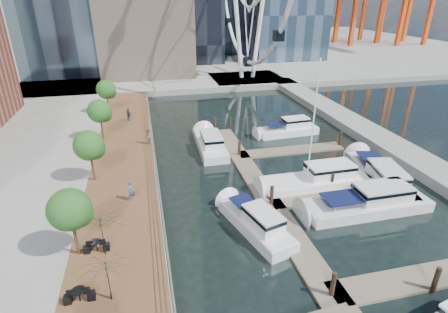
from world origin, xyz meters
The scene contains 15 objects.
ground centered at (0.00, 0.00, 0.00)m, with size 520.00×520.00×0.00m, color black.
boardwalk centered at (-9.00, 15.00, 0.50)m, with size 6.00×60.00×1.00m, color brown.
seawall centered at (-6.00, 15.00, 0.50)m, with size 0.25×60.00×1.00m, color #595954.
land_far centered at (0.00, 102.00, 0.50)m, with size 200.00×114.00×1.00m, color gray.
breakwater centered at (20.00, 20.00, 0.50)m, with size 4.00×60.00×1.00m, color gray.
pier centered at (14.00, 52.00, 0.50)m, with size 14.00×12.00×1.00m, color gray.
railing centered at (-6.10, 15.00, 1.52)m, with size 0.10×60.00×1.05m, color white, non-canonical shape.
floating_docks centered at (7.97, 9.98, 0.49)m, with size 16.00×34.00×2.60m.
street_trees centered at (-11.40, 14.00, 4.29)m, with size 2.60×42.60×4.60m.
yacht_foreground centered at (10.21, 5.52, 0.00)m, with size 3.03×11.32×2.15m, color silver, non-canonical shape.
pedestrian_near centered at (-8.13, 9.81, 1.84)m, with size 0.61×0.40×1.68m, color #4A4E63.
pedestrian_mid centered at (-6.50, 21.27, 1.90)m, with size 0.87×0.68×1.80m, color gray.
pedestrian_far centered at (-8.64, 29.97, 1.84)m, with size 0.98×0.41×1.67m, color #31373D.
moored_yachts centered at (7.73, 10.03, 0.00)m, with size 18.18×34.24×11.50m.
cafe_seating centered at (-9.62, -0.58, 2.31)m, with size 4.13×13.51×2.72m.
Camera 1 is at (-6.42, -15.12, 15.87)m, focal length 28.00 mm.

